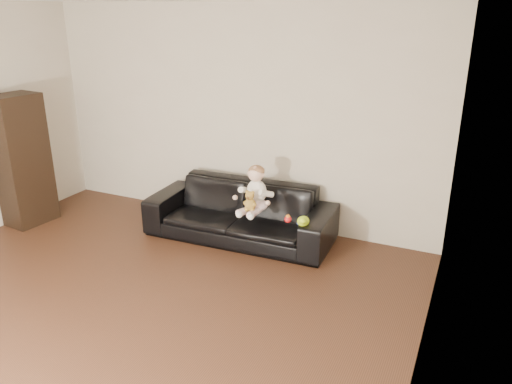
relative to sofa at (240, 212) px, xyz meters
The scene contains 11 objects.
floor 2.29m from the sofa, 97.75° to the right, with size 5.50×5.50×0.00m, color #402516.
wall_back 1.15m from the sofa, 121.48° to the left, with size 5.00×5.00×0.00m, color #BFB4A0.
wall_right 3.29m from the sofa, 45.72° to the right, with size 5.50×5.50×0.00m, color #BFB4A0.
sofa is the anchor object (origin of this frame).
cabinet 2.72m from the sofa, 165.11° to the right, with size 0.40×0.55×1.59m, color black.
shelf_item 2.79m from the sofa, 165.00° to the right, with size 0.18×0.25×0.28m, color silver.
baby 0.43m from the sofa, 25.20° to the right, with size 0.38×0.46×0.52m.
teddy_bear 0.47m from the sofa, 46.78° to the right, with size 0.13×0.13×0.23m.
toy_green 0.92m from the sofa, 17.60° to the right, with size 0.13×0.15×0.10m, color #B9E51B.
toy_rattle 0.75m from the sofa, 21.00° to the right, with size 0.08×0.08×0.08m, color red.
toy_blue_disc 0.87m from the sofa, 15.42° to the right, with size 0.10×0.10×0.01m, color blue.
Camera 1 is at (2.70, -2.49, 2.52)m, focal length 35.00 mm.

